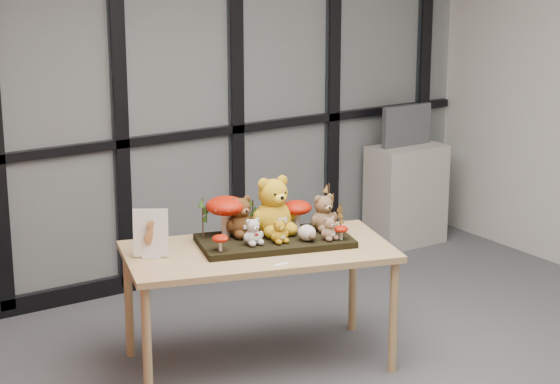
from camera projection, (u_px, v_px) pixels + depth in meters
room_shell at (419, 95)px, 4.86m from camera, size 5.00×5.00×5.00m
glass_partition at (179, 83)px, 6.92m from camera, size 4.90×0.06×2.78m
display_table at (258, 260)px, 5.73m from camera, size 1.65×1.15×0.70m
diorama_tray at (275, 241)px, 5.79m from camera, size 0.95×0.66×0.04m
bear_pooh_yellow at (273, 202)px, 5.81m from camera, size 0.35×0.33×0.37m
bear_brown_medium at (240, 214)px, 5.79m from camera, size 0.24×0.23×0.26m
bear_tan_back at (323, 210)px, 5.90m from camera, size 0.22×0.21×0.24m
bear_small_yellow at (279, 230)px, 5.68m from camera, size 0.14×0.13×0.15m
bear_white_bow at (253, 230)px, 5.64m from camera, size 0.16×0.15×0.17m
bear_beige_small at (329, 227)px, 5.73m from camera, size 0.14×0.13×0.15m
plush_cream_hedgehog at (307, 232)px, 5.72m from camera, size 0.09×0.09×0.10m
mushroom_back_left at (226, 214)px, 5.78m from camera, size 0.23×0.23×0.26m
mushroom_back_right at (297, 214)px, 5.90m from camera, size 0.18×0.18×0.20m
mushroom_front_left at (220, 242)px, 5.54m from camera, size 0.09×0.09×0.10m
mushroom_front_right at (341, 232)px, 5.74m from camera, size 0.08×0.08×0.09m
sprig_green_far_left at (203, 218)px, 5.75m from camera, size 0.05×0.05×0.24m
sprig_green_mid_left at (224, 216)px, 5.83m from camera, size 0.05×0.05×0.21m
sprig_dry_far_right at (329, 206)px, 5.93m from camera, size 0.05×0.05×0.27m
sprig_dry_mid_right at (341, 218)px, 5.85m from camera, size 0.05×0.05×0.18m
sprig_green_centre at (253, 215)px, 5.89m from camera, size 0.05×0.05×0.19m
sign_holder at (151, 236)px, 5.53m from camera, size 0.18×0.13×0.27m
label_card at (282, 264)px, 5.45m from camera, size 0.08×0.03×0.00m
cabinet at (406, 195)px, 8.00m from camera, size 0.59×0.35×0.79m
monitor at (407, 126)px, 7.88m from camera, size 0.45×0.05×0.32m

